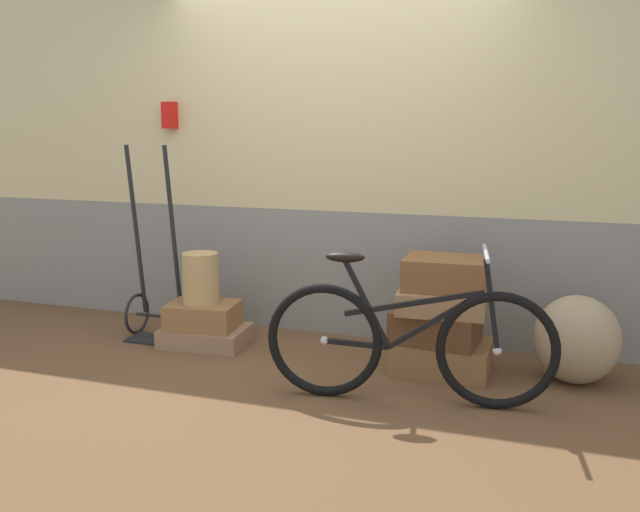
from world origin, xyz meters
The scene contains 12 objects.
ground centered at (0.00, 0.00, -0.03)m, with size 10.20×5.20×0.06m, color brown.
station_building centered at (0.01, 0.85, 1.48)m, with size 8.20×0.74×2.94m.
suitcase_0 centered at (-0.80, 0.21, 0.06)m, with size 0.59×0.41×0.13m, color #937051.
suitcase_1 centered at (-0.81, 0.20, 0.22)m, with size 0.48×0.36×0.18m, color olive.
suitcase_2 centered at (0.87, 0.23, 0.10)m, with size 0.60×0.43×0.19m, color olive.
suitcase_3 centered at (0.83, 0.21, 0.29)m, with size 0.53×0.36×0.20m, color brown.
suitcase_4 centered at (0.87, 0.18, 0.46)m, with size 0.53×0.37×0.14m, color #9E754C.
suitcase_5 centered at (0.88, 0.24, 0.63)m, with size 0.50×0.38×0.20m, color brown.
wicker_basket centered at (-0.82, 0.21, 0.49)m, with size 0.25×0.25×0.36m, color tan.
luggage_trolley centered at (-1.23, 0.26, 0.32)m, with size 0.39×0.37×1.41m.
burlap_sack centered at (1.67, 0.29, 0.27)m, with size 0.51×0.43×0.54m, color #9E8966.
bicycle centered at (0.77, -0.34, 0.36)m, with size 1.62×0.46×0.88m.
Camera 1 is at (1.49, -3.94, 1.54)m, focal length 38.30 mm.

